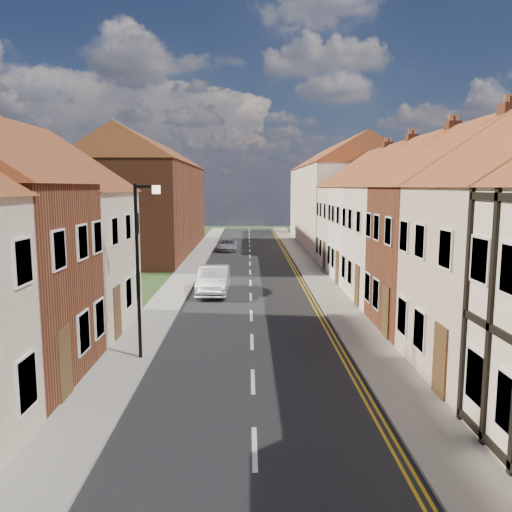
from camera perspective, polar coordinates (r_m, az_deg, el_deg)
road at (r=27.46m, az=-0.60°, el=-4.71°), size 7.00×90.00×0.02m
pavement_left at (r=27.78m, az=-9.74°, el=-4.57°), size 1.80×90.00×0.12m
pavement_right at (r=27.82m, az=8.53°, el=-4.53°), size 1.80×90.00×0.12m
cottage_r_cream_mid at (r=22.43m, az=24.01°, el=3.32°), size 8.30×5.20×9.00m
cottage_r_pink at (r=27.42m, az=19.28°, el=4.26°), size 8.30×6.00×9.00m
cottage_r_white_far at (r=32.53m, az=16.02°, el=4.91°), size 8.30×5.20×9.00m
cottage_r_cream_far at (r=37.73m, az=13.64°, el=5.36°), size 8.30×6.00×9.00m
cottage_l_pink at (r=22.65m, az=-24.81°, el=3.03°), size 8.30×6.30×8.80m
block_right_far at (r=52.66m, az=9.49°, el=7.03°), size 8.30×24.20×10.50m
block_left_far at (r=47.69m, az=-12.07°, el=6.88°), size 8.30×24.20×10.50m
lamppost at (r=17.37m, az=-13.11°, el=-0.48°), size 0.88×0.15×6.00m
car_mid at (r=28.38m, az=-4.84°, el=-2.76°), size 1.71×4.70×1.54m
car_distant at (r=47.16m, az=-3.31°, el=1.25°), size 1.85×3.98×1.10m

